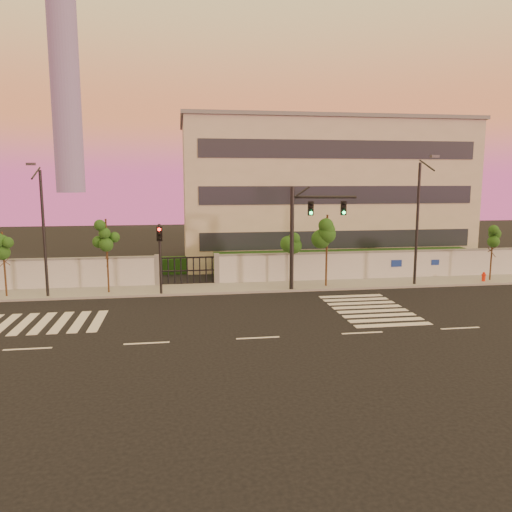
% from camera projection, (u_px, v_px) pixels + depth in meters
% --- Properties ---
extents(ground, '(120.00, 120.00, 0.00)m').
position_uv_depth(ground, '(258.00, 338.00, 22.84)').
color(ground, black).
rests_on(ground, ground).
extents(sidewalk, '(60.00, 3.00, 0.15)m').
position_uv_depth(sidewalk, '(233.00, 288.00, 33.09)').
color(sidewalk, gray).
rests_on(sidewalk, ground).
extents(perimeter_wall, '(60.00, 0.36, 2.20)m').
position_uv_depth(perimeter_wall, '(233.00, 269.00, 34.42)').
color(perimeter_wall, '#B7BABF').
rests_on(perimeter_wall, ground).
extents(hedge_row, '(41.00, 4.25, 1.80)m').
position_uv_depth(hedge_row, '(243.00, 266.00, 37.29)').
color(hedge_row, '#133610').
rests_on(hedge_row, ground).
extents(institutional_building, '(24.40, 12.40, 12.25)m').
position_uv_depth(institutional_building, '(319.00, 191.00, 44.74)').
color(institutional_building, '#B7B19B').
rests_on(institutional_building, ground).
extents(distant_skyscraper, '(16.00, 16.00, 118.00)m').
position_uv_depth(distant_skyscraper, '(65.00, 80.00, 277.37)').
color(distant_skyscraper, slate).
rests_on(distant_skyscraper, ground).
extents(road_markings, '(57.00, 7.62, 0.02)m').
position_uv_depth(road_markings, '(217.00, 317.00, 26.28)').
color(road_markings, silver).
rests_on(road_markings, ground).
extents(street_tree_b, '(1.37, 1.09, 4.09)m').
position_uv_depth(street_tree_b, '(4.00, 250.00, 30.04)').
color(street_tree_b, '#382314').
rests_on(street_tree_b, ground).
extents(street_tree_c, '(1.38, 1.10, 4.79)m').
position_uv_depth(street_tree_c, '(107.00, 239.00, 31.00)').
color(street_tree_c, '#382314').
rests_on(street_tree_c, ground).
extents(street_tree_d, '(1.49, 1.19, 4.93)m').
position_uv_depth(street_tree_d, '(291.00, 234.00, 33.29)').
color(street_tree_d, '#382314').
rests_on(street_tree_d, ground).
extents(street_tree_e, '(1.59, 1.27, 4.91)m').
position_uv_depth(street_tree_e, '(327.00, 234.00, 32.92)').
color(street_tree_e, '#382314').
rests_on(street_tree_e, ground).
extents(street_tree_f, '(1.39, 1.11, 4.08)m').
position_uv_depth(street_tree_f, '(493.00, 240.00, 34.97)').
color(street_tree_f, '#382314').
rests_on(street_tree_f, ground).
extents(traffic_signal_main, '(4.24, 0.85, 6.74)m').
position_uv_depth(traffic_signal_main, '(305.00, 226.00, 31.88)').
color(traffic_signal_main, black).
rests_on(traffic_signal_main, ground).
extents(traffic_signal_secondary, '(0.35, 0.34, 4.50)m').
position_uv_depth(traffic_signal_secondary, '(160.00, 251.00, 30.72)').
color(traffic_signal_secondary, black).
rests_on(traffic_signal_secondary, ground).
extents(streetlight_west, '(0.48, 1.95, 8.11)m').
position_uv_depth(streetlight_west, '(43.00, 227.00, 29.69)').
color(streetlight_west, black).
rests_on(streetlight_west, ground).
extents(streetlight_east, '(0.52, 2.09, 8.69)m').
position_uv_depth(streetlight_east, '(419.00, 217.00, 33.16)').
color(streetlight_east, black).
rests_on(streetlight_east, ground).
extents(fire_hydrant, '(0.32, 0.30, 0.80)m').
position_uv_depth(fire_hydrant, '(484.00, 278.00, 34.89)').
color(fire_hydrant, red).
rests_on(fire_hydrant, ground).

